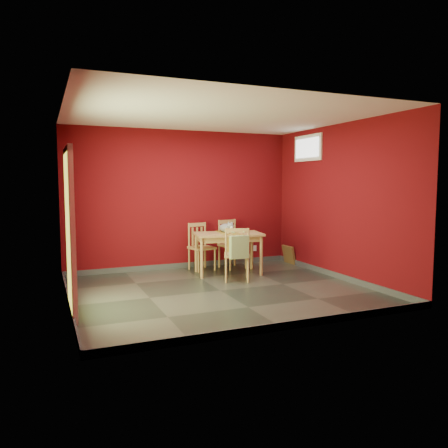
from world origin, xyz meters
name	(u,v)px	position (x,y,z in m)	size (l,w,h in m)	color
ground	(220,291)	(0.00, 0.00, 0.00)	(4.50, 4.50, 0.00)	#2D342D
room_shell	(220,287)	(0.00, 0.00, 0.05)	(4.50, 4.50, 4.50)	#5D090E
doorway	(69,227)	(-2.23, -0.40, 1.12)	(0.06, 1.01, 2.13)	#B7D838
window	(308,148)	(2.23, 1.00, 2.35)	(0.05, 0.90, 0.50)	white
outlet_plate	(255,248)	(1.60, 1.99, 0.30)	(0.08, 0.01, 0.12)	silver
dining_table	(228,238)	(0.62, 1.13, 0.67)	(1.32, 0.90, 0.76)	tan
table_runner	(231,236)	(0.62, 1.02, 0.71)	(0.43, 0.73, 0.34)	olive
chair_far_left	(201,246)	(0.28, 1.68, 0.46)	(0.50, 0.50, 0.91)	tan
chair_far_right	(231,243)	(0.91, 1.65, 0.49)	(0.52, 0.52, 0.95)	tan
chair_near	(237,254)	(0.52, 0.52, 0.47)	(0.57, 0.57, 0.93)	tan
tote_bag	(239,247)	(0.46, 0.31, 0.62)	(0.32, 0.19, 0.45)	#89A469
cat	(226,226)	(0.60, 1.20, 0.88)	(0.24, 0.46, 0.23)	slate
picture_frame	(289,255)	(2.19, 1.57, 0.19)	(0.14, 0.38, 0.38)	brown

